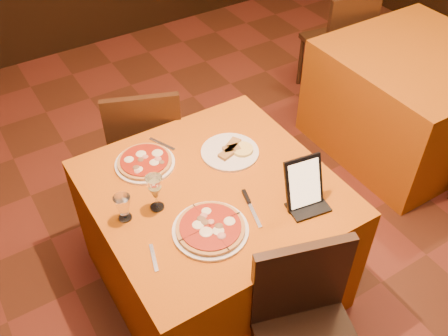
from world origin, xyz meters
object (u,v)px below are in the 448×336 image
side_table (410,100)px  chair_main_far (146,142)px  chair_side_far (334,42)px  pizza_near (210,229)px  pizza_far (145,162)px  main_table (214,237)px  tablet (304,183)px  water_glass (123,208)px  wine_glass (155,193)px

side_table → chair_main_far: chair_main_far is taller
chair_main_far → chair_side_far: bearing=-148.3°
chair_side_far → pizza_near: chair_side_far is taller
side_table → pizza_far: 2.06m
side_table → pizza_near: size_ratio=3.31×
chair_main_far → pizza_near: 1.10m
main_table → chair_side_far: size_ratio=1.21×
pizza_near → tablet: 0.46m
water_glass → main_table: bearing=-4.6°
pizza_far → water_glass: bearing=-129.5°
wine_glass → side_table: bearing=8.4°
water_glass → pizza_near: bearing=-43.3°
main_table → chair_main_far: (0.00, 0.81, 0.08)m
main_table → water_glass: size_ratio=8.46×
water_glass → chair_main_far: bearing=60.9°
chair_main_far → chair_side_far: size_ratio=1.00×
pizza_far → pizza_near: bearing=-84.1°
pizza_far → water_glass: size_ratio=2.29×
chair_side_far → pizza_near: 2.42m
main_table → tablet: 0.65m
tablet → main_table: bearing=143.6°
chair_side_far → tablet: bearing=53.4°
chair_main_far → tablet: bearing=126.1°
side_table → pizza_near: pizza_near is taller
pizza_near → water_glass: water_glass is taller
pizza_near → tablet: size_ratio=1.36×
main_table → chair_side_far: (1.82, 1.15, 0.08)m
side_table → chair_main_far: (-1.82, 0.48, 0.08)m
wine_glass → tablet: (0.58, -0.31, 0.03)m
side_table → chair_side_far: bearing=90.0°
main_table → side_table: 1.85m
side_table → tablet: size_ratio=4.51×
chair_side_far → tablet: tablet is taller
pizza_far → water_glass: 0.36m
wine_glass → water_glass: 0.15m
chair_side_far → chair_main_far: bearing=20.4°
wine_glass → water_glass: wine_glass is taller
pizza_far → water_glass: water_glass is taller
chair_main_far → pizza_far: chair_main_far is taller
main_table → pizza_near: size_ratio=3.31×
main_table → water_glass: 0.62m
pizza_near → main_table: bearing=57.0°
main_table → chair_main_far: bearing=90.0°
pizza_near → chair_side_far: bearing=35.0°
water_glass → chair_side_far: bearing=26.3°
pizza_near → pizza_far: bearing=95.9°
chair_side_far → water_glass: chair_side_far is taller
chair_main_far → pizza_near: chair_main_far is taller
side_table → tablet: (-1.52, -0.62, 0.49)m
tablet → wine_glass: bearing=160.3°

